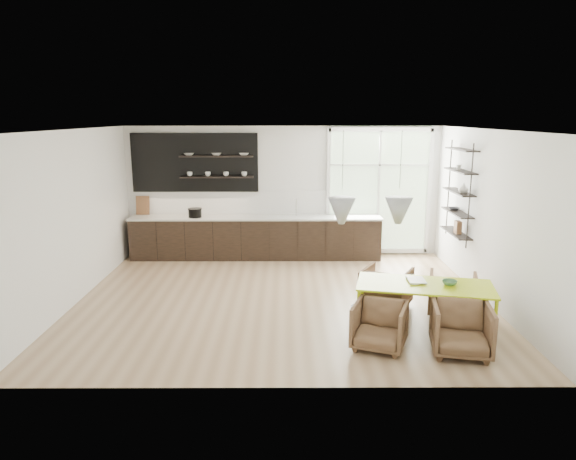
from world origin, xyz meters
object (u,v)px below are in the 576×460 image
(armchair_back_left, at_px, (386,288))
(armchair_back_right, at_px, (452,294))
(armchair_front_left, at_px, (379,326))
(armchair_front_right, at_px, (461,329))
(dining_table, at_px, (425,287))
(wire_stool, at_px, (361,316))

(armchair_back_left, distance_m, armchair_back_right, 1.04)
(armchair_back_left, bearing_deg, armchair_back_right, -168.96)
(armchair_front_left, bearing_deg, armchair_front_right, 10.88)
(armchair_back_right, bearing_deg, armchair_back_left, -0.74)
(armchair_back_right, xyz_separation_m, armchair_front_left, (-1.38, -1.19, -0.02))
(dining_table, bearing_deg, wire_stool, -161.52)
(armchair_front_right, bearing_deg, armchair_back_right, 87.22)
(dining_table, xyz_separation_m, armchair_front_right, (0.30, -0.78, -0.31))
(armchair_back_left, bearing_deg, armchair_front_right, 140.24)
(armchair_front_left, bearing_deg, armchair_back_right, 61.80)
(armchair_back_right, xyz_separation_m, wire_stool, (-1.56, -0.70, -0.08))
(dining_table, bearing_deg, armchair_back_left, 124.50)
(armchair_back_right, height_order, wire_stool, armchair_back_right)
(armchair_back_right, bearing_deg, dining_table, 60.73)
(wire_stool, bearing_deg, armchair_back_right, 24.27)
(armchair_back_left, bearing_deg, wire_stool, 89.49)
(dining_table, height_order, armchair_back_left, dining_table)
(dining_table, xyz_separation_m, armchair_front_left, (-0.76, -0.60, -0.34))
(armchair_back_right, relative_size, wire_stool, 1.84)
(armchair_back_left, distance_m, armchair_front_right, 1.82)
(dining_table, relative_size, armchair_back_left, 2.78)
(armchair_back_right, bearing_deg, armchair_front_right, 93.68)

